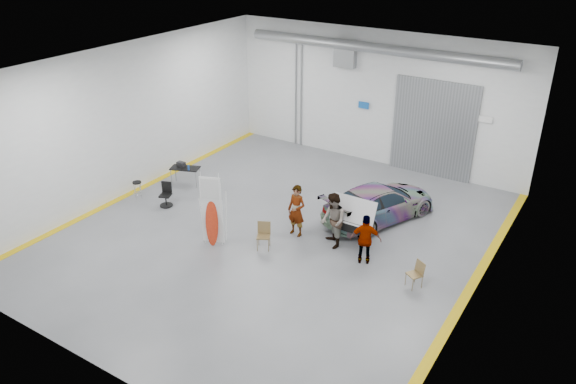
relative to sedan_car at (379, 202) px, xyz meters
The scene contains 13 objects.
ground 4.01m from the sedan_car, 131.83° to the right, with size 16.00×16.00×0.00m, color slate.
room_shell 4.22m from the sedan_car, 163.11° to the right, with size 14.02×16.18×6.01m.
sedan_car is the anchor object (origin of this frame).
person_a 3.32m from the sedan_car, 127.11° to the right, with size 0.69×0.45×1.90m, color #966E51.
person_b 2.71m from the sedan_car, 101.72° to the right, with size 0.96×0.74×1.96m, color slate.
person_c 3.13m from the sedan_car, 74.33° to the right, with size 1.01×0.42×1.74m, color #AA7338.
surfboard_display 6.34m from the sedan_car, 130.89° to the right, with size 0.72×0.40×2.70m.
folding_chair_near 4.74m from the sedan_car, 121.04° to the right, with size 0.59×0.64×0.93m.
folding_chair_far 4.38m from the sedan_car, 51.69° to the right, with size 0.55×0.60×0.86m.
shop_stool 9.60m from the sedan_car, 158.01° to the right, with size 0.37×0.37×0.72m.
work_table 8.38m from the sedan_car, 169.38° to the right, with size 1.34×0.99×0.98m.
office_chair 8.22m from the sedan_car, 155.15° to the right, with size 0.54×0.57×0.95m.
trunk_lid 2.20m from the sedan_car, 90.00° to the right, with size 1.58×0.96×0.04m, color silver.
Camera 1 is at (9.70, -14.53, 10.16)m, focal length 35.00 mm.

